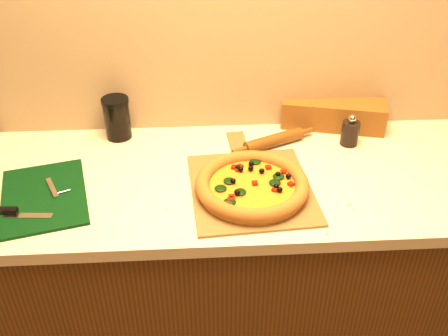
% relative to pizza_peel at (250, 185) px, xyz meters
% --- Properties ---
extents(cabinet, '(2.80, 0.65, 0.86)m').
position_rel_pizza_peel_xyz_m(cabinet, '(-0.02, 0.07, -0.47)').
color(cabinet, '#492B0F').
rests_on(cabinet, ground).
extents(countertop, '(2.84, 0.68, 0.04)m').
position_rel_pizza_peel_xyz_m(countertop, '(-0.02, 0.07, -0.02)').
color(countertop, beige).
rests_on(countertop, cabinet).
extents(pizza_peel, '(0.40, 0.57, 0.01)m').
position_rel_pizza_peel_xyz_m(pizza_peel, '(0.00, 0.00, 0.00)').
color(pizza_peel, brown).
rests_on(pizza_peel, countertop).
extents(pizza, '(0.35, 0.35, 0.05)m').
position_rel_pizza_peel_xyz_m(pizza, '(0.00, -0.04, 0.03)').
color(pizza, '#C07F30').
rests_on(pizza, pizza_peel).
extents(cutting_board, '(0.33, 0.40, 0.03)m').
position_rel_pizza_peel_xyz_m(cutting_board, '(-0.64, -0.02, 0.00)').
color(cutting_board, black).
rests_on(cutting_board, countertop).
extents(pepper_grinder, '(0.06, 0.06, 0.12)m').
position_rel_pizza_peel_xyz_m(pepper_grinder, '(0.38, 0.24, 0.04)').
color(pepper_grinder, black).
rests_on(pepper_grinder, countertop).
extents(rolling_pin, '(0.31, 0.16, 0.05)m').
position_rel_pizza_peel_xyz_m(rolling_pin, '(0.11, 0.24, 0.02)').
color(rolling_pin, '#5F3810').
rests_on(rolling_pin, countertop).
extents(bread_bag, '(0.40, 0.21, 0.10)m').
position_rel_pizza_peel_xyz_m(bread_bag, '(0.35, 0.37, 0.05)').
color(bread_bag, brown).
rests_on(bread_bag, countertop).
extents(dark_jar, '(0.10, 0.10, 0.15)m').
position_rel_pizza_peel_xyz_m(dark_jar, '(-0.45, 0.34, 0.07)').
color(dark_jar, black).
rests_on(dark_jar, countertop).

